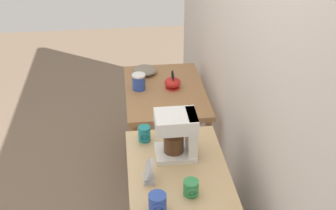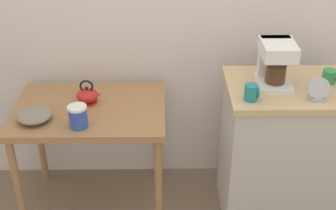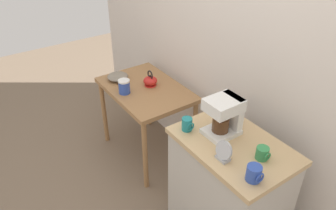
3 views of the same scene
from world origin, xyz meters
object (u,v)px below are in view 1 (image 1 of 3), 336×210
object	(u,v)px
table_clock	(149,172)
canister_enamel	(139,82)
mug_tall_green	(190,188)
teakettle	(173,83)
coffee_maker	(180,133)
bowl_stoneware	(145,70)
mug_blue	(158,203)
mug_dark_teal	(144,134)

from	to	relation	value
table_clock	canister_enamel	bearing A→B (deg)	179.19
canister_enamel	mug_tall_green	xyz separation A→B (m)	(1.40, 0.17, 0.15)
teakettle	coffee_maker	size ratio (longest dim) A/B	0.60
coffee_maker	teakettle	bearing A→B (deg)	174.81
bowl_stoneware	mug_blue	bearing A→B (deg)	-1.91
teakettle	mug_blue	size ratio (longest dim) A/B	1.67
coffee_maker	mug_dark_teal	xyz separation A→B (m)	(-0.16, -0.18, -0.10)
coffee_maker	mug_dark_teal	world-z (taller)	coffee_maker
canister_enamel	mug_tall_green	distance (m)	1.42
mug_tall_green	table_clock	size ratio (longest dim) A/B	0.64
coffee_maker	table_clock	world-z (taller)	coffee_maker
coffee_maker	canister_enamel	bearing A→B (deg)	-171.35
teakettle	mug_dark_teal	size ratio (longest dim) A/B	1.75
bowl_stoneware	canister_enamel	world-z (taller)	canister_enamel
mug_tall_green	table_clock	bearing A→B (deg)	-122.96
mug_tall_green	canister_enamel	bearing A→B (deg)	-172.98
bowl_stoneware	table_clock	distance (m)	1.55
bowl_stoneware	teakettle	bearing A→B (deg)	36.17
canister_enamel	mug_blue	distance (m)	1.50
canister_enamel	mug_dark_teal	world-z (taller)	mug_dark_teal
bowl_stoneware	mug_tall_green	bearing A→B (deg)	3.73
mug_blue	table_clock	world-z (taller)	table_clock
teakettle	mug_dark_teal	distance (m)	0.97
mug_blue	mug_dark_teal	xyz separation A→B (m)	(-0.57, -0.02, -0.00)
mug_dark_teal	mug_blue	bearing A→B (deg)	2.19
bowl_stoneware	coffee_maker	distance (m)	1.37
bowl_stoneware	teakettle	xyz separation A→B (m)	(0.27, 0.20, 0.01)
mug_tall_green	coffee_maker	bearing A→B (deg)	-178.57
teakettle	canister_enamel	world-z (taller)	teakettle
coffee_maker	table_clock	size ratio (longest dim) A/B	2.03
coffee_maker	mug_blue	bearing A→B (deg)	-21.06
canister_enamel	coffee_maker	xyz separation A→B (m)	(1.08, 0.17, 0.25)
teakettle	coffee_maker	distance (m)	1.11
mug_blue	coffee_maker	bearing A→B (deg)	158.94
canister_enamel	table_clock	xyz separation A→B (m)	(1.28, -0.02, 0.16)
canister_enamel	teakettle	bearing A→B (deg)	86.86
bowl_stoneware	mug_blue	world-z (taller)	mug_blue
coffee_maker	table_clock	xyz separation A→B (m)	(0.20, -0.18, -0.08)
bowl_stoneware	canister_enamel	xyz separation A→B (m)	(0.26, -0.06, 0.03)
teakettle	mug_tall_green	world-z (taller)	mug_tall_green
table_clock	coffee_maker	bearing A→B (deg)	136.90
mug_tall_green	mug_dark_teal	size ratio (longest dim) A/B	0.91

